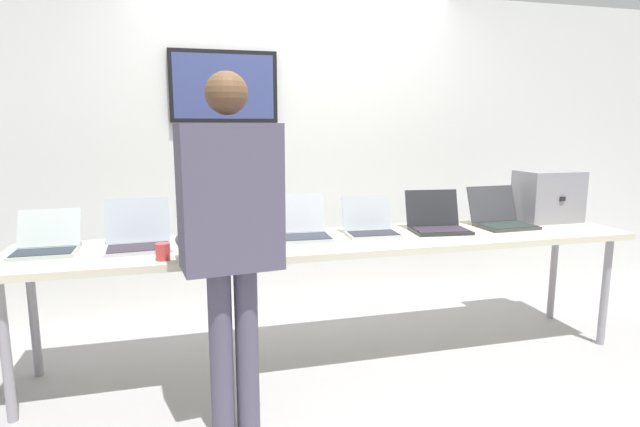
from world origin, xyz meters
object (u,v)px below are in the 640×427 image
object	(u,v)px
laptop_station_4	(370,226)
laptop_station_3	(299,228)
coffee_mug	(163,252)
workbench	(339,246)
laptop_station_5	(437,222)
equipment_box	(548,196)
laptop_station_2	(222,234)
person	(230,223)
laptop_station_6	(501,218)
laptop_station_1	(138,237)
laptop_station_0	(46,243)

from	to	relation	value
laptop_station_4	laptop_station_3	bearing A→B (deg)	176.24
laptop_station_3	coffee_mug	distance (m)	0.86
workbench	laptop_station_5	distance (m)	0.71
equipment_box	laptop_station_3	size ratio (longest dim) A/B	1.09
laptop_station_3	laptop_station_4	bearing A→B (deg)	-3.76
laptop_station_2	person	size ratio (longest dim) A/B	0.24
workbench	coffee_mug	xyz separation A→B (m)	(-1.02, -0.25, 0.09)
laptop_station_6	coffee_mug	xyz separation A→B (m)	(-2.21, -0.34, -0.02)
workbench	laptop_station_6	size ratio (longest dim) A/B	10.00
laptop_station_5	person	size ratio (longest dim) A/B	0.23
laptop_station_3	person	world-z (taller)	person
laptop_station_6	person	distance (m)	2.04
laptop_station_2	laptop_station_4	bearing A→B (deg)	0.04
laptop_station_1	person	size ratio (longest dim) A/B	0.22
equipment_box	laptop_station_4	bearing A→B (deg)	-175.43
laptop_station_1	laptop_station_2	xyz separation A→B (m)	(0.47, 0.01, -0.00)
laptop_station_6	coffee_mug	bearing A→B (deg)	-171.27
laptop_station_6	person	bearing A→B (deg)	-159.46
laptop_station_3	person	size ratio (longest dim) A/B	0.23
person	coffee_mug	world-z (taller)	person
laptop_station_1	laptop_station_6	bearing A→B (deg)	0.80
workbench	person	xyz separation A→B (m)	(-0.71, -0.62, 0.29)
laptop_station_0	laptop_station_3	size ratio (longest dim) A/B	0.88
workbench	laptop_station_2	xyz separation A→B (m)	(-0.70, 0.06, 0.10)
workbench	laptop_station_1	xyz separation A→B (m)	(-1.17, 0.06, 0.11)
laptop_station_2	laptop_station_4	distance (m)	0.93
laptop_station_1	laptop_station_3	size ratio (longest dim) A/B	0.97
equipment_box	laptop_station_0	xyz separation A→B (m)	(-3.27, -0.10, -0.13)
laptop_station_3	laptop_station_5	distance (m)	0.93
laptop_station_6	coffee_mug	distance (m)	2.24
laptop_station_2	laptop_station_3	world-z (taller)	laptop_station_3
laptop_station_1	laptop_station_3	world-z (taller)	laptop_station_1
workbench	laptop_station_6	world-z (taller)	laptop_station_6
person	coffee_mug	distance (m)	0.53
workbench	laptop_station_5	size ratio (longest dim) A/B	9.60
person	laptop_station_2	bearing A→B (deg)	89.17
workbench	laptop_station_6	xyz separation A→B (m)	(1.19, 0.09, 0.11)
laptop_station_3	laptop_station_2	bearing A→B (deg)	-176.22
laptop_station_4	laptop_station_2	bearing A→B (deg)	-179.96
laptop_station_2	laptop_station_6	size ratio (longest dim) A/B	1.09
coffee_mug	laptop_station_4	bearing A→B (deg)	14.06
workbench	person	world-z (taller)	person
equipment_box	laptop_station_5	xyz separation A→B (m)	(-0.93, -0.11, -0.12)
equipment_box	laptop_station_1	size ratio (longest dim) A/B	1.12
laptop_station_3	laptop_station_4	distance (m)	0.46
coffee_mug	laptop_station_5	bearing A→B (deg)	10.43
laptop_station_4	laptop_station_6	xyz separation A→B (m)	(0.96, 0.03, 0.01)
person	laptop_station_6	bearing A→B (deg)	20.54
laptop_station_1	coffee_mug	xyz separation A→B (m)	(0.14, -0.31, -0.02)
laptop_station_5	coffee_mug	distance (m)	1.75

